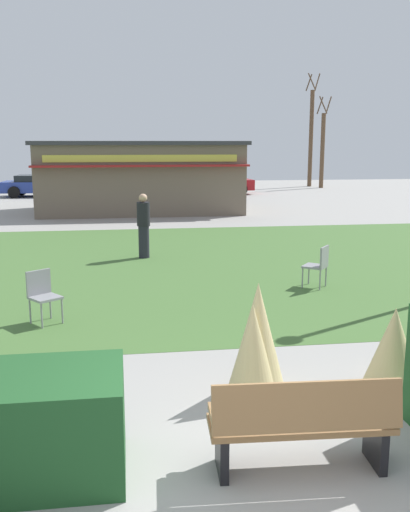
# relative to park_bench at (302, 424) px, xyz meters

# --- Properties ---
(ground_plane) EXTENTS (80.00, 80.00, 0.00)m
(ground_plane) POSITION_rel_park_bench_xyz_m (-0.57, -0.20, -0.48)
(ground_plane) COLOR #999691
(lawn_patch) EXTENTS (36.00, 12.00, 0.01)m
(lawn_patch) POSITION_rel_park_bench_xyz_m (-0.57, 9.22, -0.48)
(lawn_patch) COLOR #446B33
(lawn_patch) RESTS_ON ground_plane
(park_bench) EXTENTS (1.72, 0.60, 0.95)m
(park_bench) POSITION_rel_park_bench_xyz_m (0.00, 0.00, 0.00)
(park_bench) COLOR olive
(park_bench) RESTS_ON ground_plane
(hedge_left) EXTENTS (2.00, 1.10, 0.97)m
(hedge_left) POSITION_rel_park_bench_xyz_m (-2.61, 0.32, 0.00)
(hedge_left) COLOR #1E4C23
(hedge_left) RESTS_ON ground_plane
(ornamental_grass_behind_left) EXTENTS (0.72, 0.72, 1.37)m
(ornamental_grass_behind_left) POSITION_rel_park_bench_xyz_m (-0.01, 1.76, 0.21)
(ornamental_grass_behind_left) COLOR #D1BC7F
(ornamental_grass_behind_left) RESTS_ON ground_plane
(ornamental_grass_behind_right) EXTENTS (0.71, 0.71, 1.00)m
(ornamental_grass_behind_right) POSITION_rel_park_bench_xyz_m (1.72, 1.71, 0.02)
(ornamental_grass_behind_right) COLOR #D1BC7F
(ornamental_grass_behind_right) RESTS_ON ground_plane
(ornamental_grass_behind_center) EXTENTS (0.64, 0.64, 1.17)m
(ornamental_grass_behind_center) POSITION_rel_park_bench_xyz_m (-0.11, 1.59, 0.10)
(ornamental_grass_behind_center) COLOR #D1BC7F
(ornamental_grass_behind_center) RESTS_ON ground_plane
(food_kiosk) EXTENTS (8.82, 5.20, 3.04)m
(food_kiosk) POSITION_rel_park_bench_xyz_m (-0.84, 20.64, 1.05)
(food_kiosk) COLOR #6B5B4C
(food_kiosk) RESTS_ON ground_plane
(cafe_chair_west) EXTENTS (0.62, 0.62, 0.89)m
(cafe_chair_west) POSITION_rel_park_bench_xyz_m (2.42, 6.50, 0.05)
(cafe_chair_west) COLOR gray
(cafe_chair_west) RESTS_ON ground_plane
(cafe_chair_east) EXTENTS (0.62, 0.62, 0.89)m
(cafe_chair_east) POSITION_rel_park_bench_xyz_m (-2.96, 4.91, 0.05)
(cafe_chair_east) COLOR gray
(cafe_chair_east) RESTS_ON ground_plane
(person_strolling) EXTENTS (0.34, 0.34, 1.69)m
(person_strolling) POSITION_rel_park_bench_xyz_m (-1.08, 10.18, 0.38)
(person_strolling) COLOR #23232D
(person_strolling) RESTS_ON ground_plane
(parked_car_west_slot) EXTENTS (4.29, 2.23, 1.20)m
(parked_car_west_slot) POSITION_rel_park_bench_xyz_m (-6.21, 28.28, 0.16)
(parked_car_west_slot) COLOR navy
(parked_car_west_slot) RESTS_ON ground_plane
(parked_car_center_slot) EXTENTS (4.28, 2.21, 1.20)m
(parked_car_center_slot) POSITION_rel_park_bench_xyz_m (-0.92, 28.28, 0.16)
(parked_car_center_slot) COLOR #2D6638
(parked_car_center_slot) RESTS_ON ground_plane
(parked_car_east_slot) EXTENTS (4.34, 2.34, 1.20)m
(parked_car_east_slot) POSITION_rel_park_bench_xyz_m (3.70, 28.28, 0.16)
(parked_car_east_slot) COLOR maroon
(parked_car_east_slot) RESTS_ON ground_plane
(tree_left_bg) EXTENTS (0.91, 0.96, 5.91)m
(tree_left_bg) POSITION_rel_park_bench_xyz_m (11.44, 31.97, 2.11)
(tree_left_bg) COLOR brown
(tree_left_bg) RESTS_ON ground_plane
(tree_right_bg) EXTENTS (0.91, 0.96, 7.47)m
(tree_right_bg) POSITION_rel_park_bench_xyz_m (11.07, 33.28, 2.89)
(tree_right_bg) COLOR brown
(tree_right_bg) RESTS_ON ground_plane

